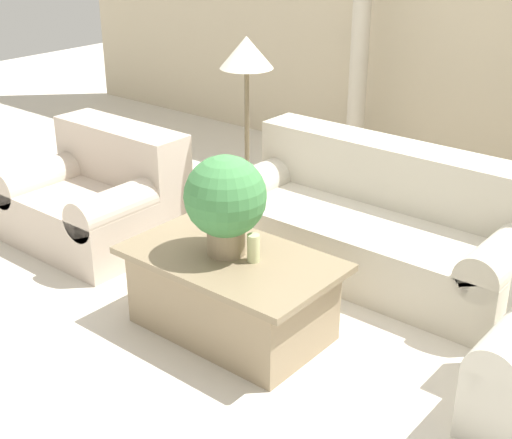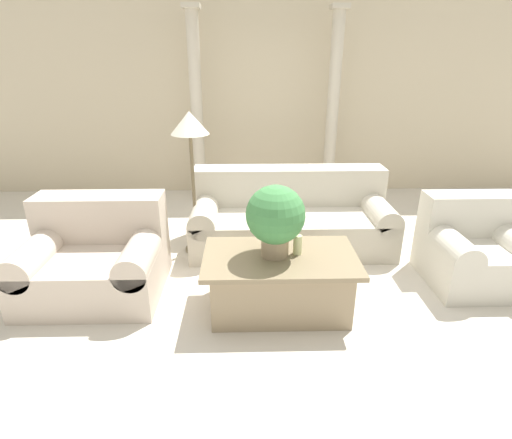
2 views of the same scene
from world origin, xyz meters
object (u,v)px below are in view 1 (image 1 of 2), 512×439
Objects in this scene: loveseat at (99,196)px; floor_lamp at (247,68)px; sofa_long at (377,222)px; coffee_table at (232,293)px; potted_plant at (225,199)px.

floor_lamp is (0.80, 0.77, 0.94)m from loveseat.
sofa_long is 1.44× the size of floor_lamp.
coffee_table is 0.83× the size of floor_lamp.
loveseat is at bearing -136.28° from floor_lamp.
sofa_long is at bearing 26.66° from loveseat.
sofa_long is at bearing 78.18° from potted_plant.
sofa_long is 1.29m from coffee_table.
coffee_table is 2.13× the size of potted_plant.
potted_plant is at bearing -54.99° from floor_lamp.
loveseat is at bearing -153.34° from sofa_long.
potted_plant reaches higher than loveseat.
loveseat is (-1.84, -0.92, 0.01)m from sofa_long.
coffee_table is 0.58m from potted_plant.
potted_plant is 1.42m from floor_lamp.
coffee_table is at bearing -12.93° from potted_plant.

